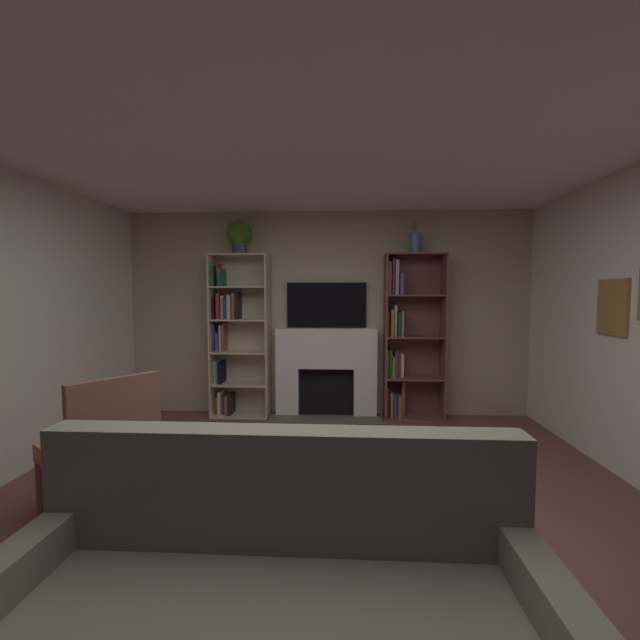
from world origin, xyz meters
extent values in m
plane|color=brown|center=(0.00, 0.00, 0.00)|extent=(6.54, 6.54, 0.00)
cube|color=#B3AA89|center=(0.00, 2.76, 1.28)|extent=(5.17, 0.06, 2.57)
cube|color=#9E753D|center=(2.51, 1.16, 1.42)|extent=(0.03, 0.38, 0.48)
cube|color=#2C6355|center=(2.50, 1.16, 1.42)|extent=(0.01, 0.32, 0.42)
cube|color=white|center=(0.00, 0.00, 2.60)|extent=(5.17, 5.57, 0.06)
cube|color=white|center=(-0.49, 2.61, 0.30)|extent=(0.28, 0.22, 0.61)
cube|color=white|center=(0.49, 2.61, 0.30)|extent=(0.28, 0.22, 0.61)
cube|color=white|center=(0.00, 2.61, 0.86)|extent=(1.25, 0.22, 0.50)
cube|color=black|center=(0.00, 2.69, 0.30)|extent=(0.69, 0.08, 0.61)
cube|color=#51594B|center=(0.00, 2.35, 0.01)|extent=(1.35, 0.30, 0.03)
cube|color=black|center=(0.00, 2.70, 1.39)|extent=(0.99, 0.06, 0.57)
cube|color=beige|center=(-1.42, 2.56, 1.01)|extent=(0.02, 0.33, 2.02)
cube|color=beige|center=(-0.73, 2.56, 1.01)|extent=(0.02, 0.33, 2.02)
cube|color=beige|center=(-1.07, 2.72, 1.01)|extent=(0.72, 0.02, 2.02)
cube|color=beige|center=(-1.07, 2.56, 0.01)|extent=(0.68, 0.33, 0.02)
cube|color=#985839|center=(-1.38, 2.62, 0.13)|extent=(0.04, 0.18, 0.22)
cube|color=beige|center=(-1.33, 2.57, 0.16)|extent=(0.03, 0.27, 0.29)
cube|color=#5C3F6C|center=(-1.28, 2.62, 0.13)|extent=(0.04, 0.18, 0.22)
cube|color=brown|center=(-1.24, 2.58, 0.14)|extent=(0.03, 0.26, 0.25)
cube|color=black|center=(-1.20, 2.58, 0.14)|extent=(0.04, 0.25, 0.25)
cube|color=beige|center=(-1.07, 2.56, 0.40)|extent=(0.68, 0.33, 0.02)
cube|color=beige|center=(-1.39, 2.61, 0.55)|extent=(0.03, 0.21, 0.28)
cube|color=#226646|center=(-1.35, 2.59, 0.55)|extent=(0.02, 0.24, 0.26)
cube|color=black|center=(-1.31, 2.58, 0.55)|extent=(0.03, 0.25, 0.27)
cube|color=beige|center=(-1.07, 2.56, 0.81)|extent=(0.68, 0.33, 0.02)
cube|color=#5D3280|center=(-1.39, 2.60, 0.99)|extent=(0.02, 0.21, 0.34)
cube|color=#553A79|center=(-1.35, 2.59, 0.94)|extent=(0.03, 0.24, 0.24)
cube|color=beige|center=(-1.32, 2.60, 0.98)|extent=(0.02, 0.22, 0.33)
cube|color=brown|center=(-1.28, 2.61, 0.99)|extent=(0.03, 0.20, 0.34)
cube|color=beige|center=(-1.07, 2.56, 1.21)|extent=(0.68, 0.33, 0.02)
cube|color=#250D2B|center=(-1.39, 2.59, 1.36)|extent=(0.03, 0.23, 0.27)
cube|color=#AE3926|center=(-1.34, 2.60, 1.38)|extent=(0.04, 0.21, 0.31)
cube|color=beige|center=(-1.29, 2.62, 1.37)|extent=(0.03, 0.18, 0.29)
cube|color=navy|center=(-1.24, 2.59, 1.35)|extent=(0.04, 0.23, 0.25)
cube|color=beige|center=(-1.19, 2.58, 1.37)|extent=(0.04, 0.25, 0.30)
cube|color=brown|center=(-1.13, 2.58, 1.38)|extent=(0.04, 0.26, 0.32)
cube|color=black|center=(-1.10, 2.59, 1.39)|extent=(0.02, 0.25, 0.34)
cube|color=beige|center=(-1.07, 2.56, 1.62)|extent=(0.68, 0.33, 0.02)
cube|color=#22663F|center=(-1.39, 2.58, 1.75)|extent=(0.03, 0.25, 0.25)
cube|color=#B02B1B|center=(-1.34, 2.62, 1.77)|extent=(0.02, 0.19, 0.29)
cube|color=#21634C|center=(-1.30, 2.57, 1.73)|extent=(0.04, 0.28, 0.22)
cube|color=beige|center=(-1.07, 2.56, 2.01)|extent=(0.68, 0.33, 0.02)
cube|color=brown|center=(0.73, 2.56, 1.01)|extent=(0.02, 0.33, 2.02)
cube|color=brown|center=(1.42, 2.56, 1.01)|extent=(0.02, 0.33, 2.02)
cube|color=brown|center=(1.07, 2.72, 1.01)|extent=(0.72, 0.02, 2.02)
cube|color=brown|center=(1.07, 2.56, 0.01)|extent=(0.68, 0.33, 0.02)
cube|color=#A72B2F|center=(0.76, 2.61, 0.20)|extent=(0.03, 0.19, 0.37)
cube|color=olive|center=(0.81, 2.59, 0.17)|extent=(0.03, 0.23, 0.31)
cube|color=#335389|center=(0.85, 2.61, 0.16)|extent=(0.04, 0.19, 0.28)
cube|color=brown|center=(0.90, 2.57, 0.16)|extent=(0.04, 0.27, 0.27)
cube|color=brown|center=(0.95, 2.61, 0.24)|extent=(0.04, 0.19, 0.44)
cube|color=brown|center=(1.07, 2.56, 0.51)|extent=(0.68, 0.33, 0.02)
cube|color=olive|center=(0.75, 2.60, 0.67)|extent=(0.02, 0.21, 0.32)
cube|color=#226F39|center=(0.79, 2.59, 0.69)|extent=(0.03, 0.24, 0.34)
cube|color=olive|center=(0.82, 2.58, 0.64)|extent=(0.03, 0.25, 0.26)
cube|color=#4D3C6A|center=(0.86, 2.59, 0.67)|extent=(0.03, 0.23, 0.32)
cube|color=red|center=(0.90, 2.61, 0.66)|extent=(0.03, 0.19, 0.29)
cube|color=beige|center=(0.94, 2.61, 0.66)|extent=(0.03, 0.19, 0.29)
cube|color=brown|center=(1.07, 2.56, 1.01)|extent=(0.68, 0.33, 0.02)
cube|color=#965224|center=(0.76, 2.61, 1.17)|extent=(0.02, 0.20, 0.30)
cube|color=olive|center=(0.80, 2.57, 1.18)|extent=(0.03, 0.28, 0.33)
cube|color=beige|center=(0.84, 2.60, 1.21)|extent=(0.03, 0.22, 0.37)
cube|color=navy|center=(0.89, 2.60, 1.16)|extent=(0.03, 0.21, 0.29)
cube|color=olive|center=(0.92, 2.57, 1.17)|extent=(0.02, 0.27, 0.31)
cube|color=brown|center=(1.07, 2.56, 1.52)|extent=(0.68, 0.33, 0.02)
cube|color=brown|center=(0.76, 2.59, 1.72)|extent=(0.04, 0.24, 0.40)
cube|color=#512F68|center=(0.81, 2.60, 1.74)|extent=(0.03, 0.21, 0.44)
cube|color=beige|center=(0.86, 2.61, 1.73)|extent=(0.04, 0.19, 0.42)
cube|color=#60407C|center=(0.91, 2.57, 1.65)|extent=(0.04, 0.28, 0.26)
cube|color=brown|center=(1.07, 2.56, 2.01)|extent=(0.68, 0.33, 0.02)
cylinder|color=#494A53|center=(-1.07, 2.58, 2.09)|extent=(0.17, 0.17, 0.14)
sphere|color=#407024|center=(-1.07, 2.58, 2.28)|extent=(0.31, 0.31, 0.31)
cylinder|color=#576AA0|center=(1.07, 2.58, 2.14)|extent=(0.13, 0.13, 0.24)
cylinder|color=#4C7F3F|center=(1.08, 2.57, 2.33)|extent=(0.01, 0.01, 0.13)
sphere|color=#D76486|center=(1.08, 2.57, 2.39)|extent=(0.06, 0.06, 0.06)
cylinder|color=#4C7F3F|center=(1.08, 2.60, 2.33)|extent=(0.01, 0.01, 0.14)
sphere|color=#D76486|center=(1.08, 2.60, 2.40)|extent=(0.04, 0.04, 0.04)
cylinder|color=#4C7F3F|center=(1.06, 2.55, 2.32)|extent=(0.01, 0.01, 0.10)
sphere|color=#D76486|center=(1.06, 2.55, 2.37)|extent=(0.05, 0.05, 0.05)
cylinder|color=#4C7F3F|center=(1.06, 2.60, 2.34)|extent=(0.01, 0.01, 0.15)
sphere|color=#D76486|center=(1.06, 2.60, 2.41)|extent=(0.05, 0.05, 0.05)
cube|color=slate|center=(-0.07, -0.74, 0.69)|extent=(2.08, 0.17, 0.52)
cube|color=slate|center=(-1.04, -1.07, 0.30)|extent=(0.14, 0.82, 0.59)
cylinder|color=brown|center=(-1.42, -0.18, 0.22)|extent=(0.04, 0.04, 0.43)
cylinder|color=brown|center=(-1.10, 0.27, 0.22)|extent=(0.04, 0.04, 0.43)
cylinder|color=brown|center=(-1.89, 0.16, 0.22)|extent=(0.04, 0.04, 0.43)
cylinder|color=brown|center=(-1.57, 0.61, 0.22)|extent=(0.04, 0.04, 0.43)
cube|color=#BC7B4C|center=(-1.49, 0.22, 0.47)|extent=(0.85, 0.84, 0.08)
cube|color=brown|center=(-1.49, 0.22, 0.41)|extent=(0.85, 0.84, 0.04)
cube|color=brown|center=(-1.27, 0.05, 0.72)|extent=(0.39, 0.52, 0.57)
camera|label=1|loc=(0.19, -2.48, 1.54)|focal=23.05mm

